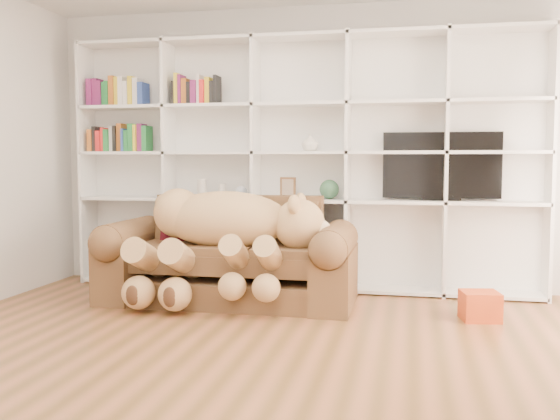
% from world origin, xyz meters
% --- Properties ---
extents(floor, '(5.00, 5.00, 0.00)m').
position_xyz_m(floor, '(0.00, 0.00, 0.00)').
color(floor, brown).
rests_on(floor, ground).
extents(wall_back, '(5.00, 0.02, 2.70)m').
position_xyz_m(wall_back, '(0.00, 2.50, 1.35)').
color(wall_back, silver).
rests_on(wall_back, floor).
extents(bookshelf, '(4.43, 0.35, 2.40)m').
position_xyz_m(bookshelf, '(-0.24, 2.36, 1.31)').
color(bookshelf, white).
rests_on(bookshelf, floor).
extents(sofa, '(2.16, 0.93, 0.91)m').
position_xyz_m(sofa, '(-0.52, 1.68, 0.34)').
color(sofa, brown).
rests_on(sofa, floor).
extents(teddy_bear, '(1.64, 0.89, 0.95)m').
position_xyz_m(teddy_bear, '(-0.52, 1.50, 0.64)').
color(teddy_bear, tan).
rests_on(teddy_bear, sofa).
extents(throw_pillow, '(0.43, 0.24, 0.45)m').
position_xyz_m(throw_pillow, '(-0.98, 1.83, 0.68)').
color(throw_pillow, '#530E24').
rests_on(throw_pillow, sofa).
extents(gift_box, '(0.32, 0.30, 0.22)m').
position_xyz_m(gift_box, '(1.55, 1.44, 0.11)').
color(gift_box, '#CD471B').
rests_on(gift_box, floor).
extents(tv, '(1.05, 0.18, 0.62)m').
position_xyz_m(tv, '(1.28, 2.35, 1.17)').
color(tv, black).
rests_on(tv, bookshelf).
extents(picture_frame, '(0.16, 0.06, 0.19)m').
position_xyz_m(picture_frame, '(-0.13, 2.30, 0.97)').
color(picture_frame, brown).
rests_on(picture_frame, bookshelf).
extents(green_vase, '(0.18, 0.18, 0.18)m').
position_xyz_m(green_vase, '(0.27, 2.30, 0.96)').
color(green_vase, '#316041').
rests_on(green_vase, bookshelf).
extents(figurine_tall, '(0.10, 0.10, 0.18)m').
position_xyz_m(figurine_tall, '(-0.99, 2.30, 0.95)').
color(figurine_tall, beige).
rests_on(figurine_tall, bookshelf).
extents(figurine_short, '(0.10, 0.10, 0.14)m').
position_xyz_m(figurine_short, '(-0.78, 2.30, 0.93)').
color(figurine_short, beige).
rests_on(figurine_short, bookshelf).
extents(snow_globe, '(0.11, 0.11, 0.11)m').
position_xyz_m(snow_globe, '(-0.59, 2.30, 0.93)').
color(snow_globe, silver).
rests_on(snow_globe, bookshelf).
extents(shelf_vase, '(0.17, 0.17, 0.16)m').
position_xyz_m(shelf_vase, '(0.08, 2.30, 1.40)').
color(shelf_vase, silver).
rests_on(shelf_vase, bookshelf).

